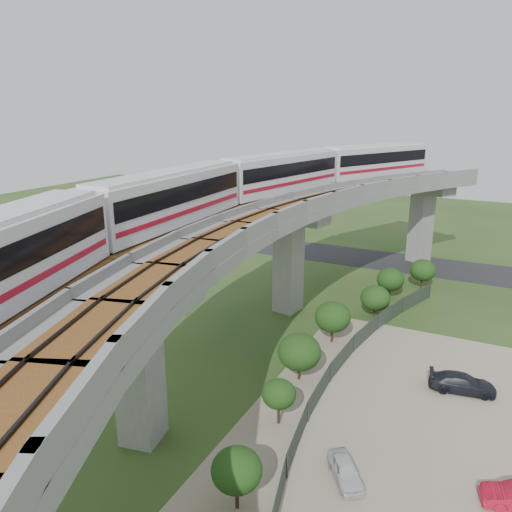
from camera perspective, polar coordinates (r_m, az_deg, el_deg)
The scene contains 15 objects.
ground at distance 38.41m, azimuth -3.84°, elevation -11.31°, with size 160.00×160.00×0.00m, color #29451B.
dirt_lot at distance 32.75m, azimuth 16.98°, elevation -17.41°, with size 18.00×26.00×0.04m, color gray.
asphalt_road at distance 64.25m, azimuth 9.70°, elevation 0.13°, with size 60.00×8.00×0.03m, color #232326.
viaduct at distance 33.38m, azimuth 1.57°, elevation 1.13°, with size 19.58×73.98×11.40m.
metro_train at distance 37.72m, azimuth -0.43°, elevation 7.99°, with size 12.56×61.18×3.64m.
fence at distance 34.73m, azimuth 10.59°, elevation -13.40°, with size 3.87×38.73×1.50m.
tree_0 at distance 53.75m, azimuth 18.52°, elevation -1.55°, with size 2.60×2.60×3.12m.
tree_1 at distance 50.26m, azimuth 15.12°, elevation -2.60°, with size 2.62×2.62×3.05m.
tree_2 at distance 45.52m, azimuth 13.48°, elevation -4.69°, with size 2.61×2.61×2.90m.
tree_3 at distance 39.90m, azimuth 8.75°, elevation -6.90°, with size 2.83×2.83×3.39m.
tree_4 at distance 34.44m, azimuth 4.99°, elevation -10.85°, with size 2.95×2.95×3.37m.
tree_5 at distance 30.07m, azimuth 2.62°, elevation -15.48°, with size 2.02×2.02×2.85m.
tree_6 at distance 24.69m, azimuth -2.22°, elevation -23.27°, with size 2.38×2.38×3.13m.
car_white at distance 27.47m, azimuth 10.17°, elevation -22.96°, with size 1.22×3.04×1.03m, color silver.
car_dark at distance 36.29m, azimuth 22.52°, elevation -13.26°, with size 1.70×4.18×1.21m, color black.
Camera 1 is at (17.33, -29.22, 17.93)m, focal length 35.00 mm.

